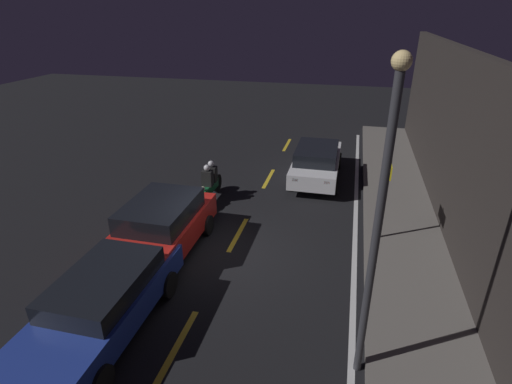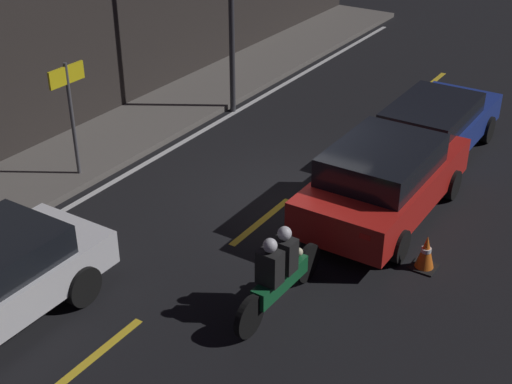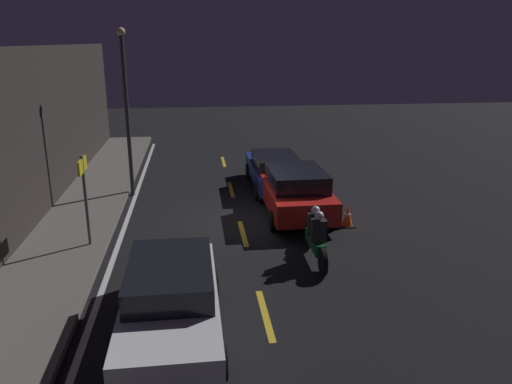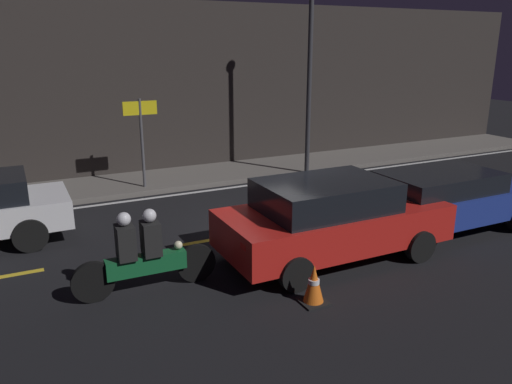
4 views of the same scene
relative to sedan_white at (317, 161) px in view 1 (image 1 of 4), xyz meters
name	(u,v)px [view 1 (image 1 of 4)]	position (x,y,z in m)	size (l,w,h in m)	color
ground_plane	(228,252)	(5.94, -1.84, -0.75)	(56.00, 56.00, 0.00)	black
raised_curb	(410,274)	(5.94, 3.01, -0.68)	(28.00, 2.26, 0.15)	#605B56
building_front	(489,189)	(5.94, 4.29, 1.84)	(28.00, 0.30, 5.19)	#2D2826
lane_dash_a	(287,145)	(-4.06, -1.84, -0.75)	(2.00, 0.14, 0.01)	gold
lane_dash_b	(269,178)	(0.44, -1.84, -0.75)	(2.00, 0.14, 0.01)	gold
lane_dash_c	(238,234)	(4.94, -1.84, -0.75)	(2.00, 0.14, 0.01)	gold
lane_dash_d	(178,345)	(9.44, -1.84, -0.75)	(2.00, 0.14, 0.01)	gold
lane_solid_kerb	(354,269)	(5.94, 1.62, -0.75)	(25.20, 0.14, 0.01)	silver
sedan_white	(317,161)	(0.00, 0.00, 0.00)	(4.38, 1.88, 1.39)	silver
taxi_red	(160,228)	(6.38, -3.64, 0.04)	(4.30, 2.00, 1.52)	red
sedan_blue	(102,302)	(9.38, -3.49, -0.03)	(4.50, 1.85, 1.32)	navy
motorcycle	(209,183)	(2.86, -3.47, -0.10)	(2.36, 0.37, 1.40)	black
traffic_cone_near	(139,217)	(5.15, -5.00, -0.44)	(0.42, 0.42, 0.64)	black
shop_sign	(387,184)	(4.33, 2.31, 1.08)	(0.90, 0.08, 2.40)	#4C4C51
street_lamp	(379,220)	(9.19, 1.72, 2.48)	(0.28, 0.28, 5.76)	#333338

